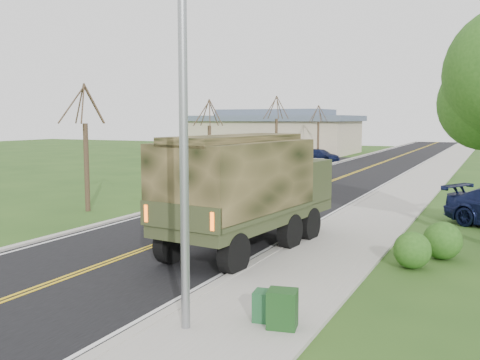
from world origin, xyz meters
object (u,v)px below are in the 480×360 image
Objects in this scene: utility_box_near at (282,309)px; utility_box_far at (267,306)px; suv_champagne at (245,184)px; sedan_silver at (308,170)px; military_truck at (247,185)px.

utility_box_near is 1.23× the size of utility_box_far.
sedan_silver is (0.39, 9.72, 0.01)m from suv_champagne.
sedan_silver is at bearing 96.03° from utility_box_near.
military_truck is 12.35× the size of utility_box_far.
military_truck is at bearing -70.54° from suv_champagne.
military_truck reaches higher than sedan_silver.
military_truck is 7.20m from utility_box_near.
utility_box_near is at bearing -68.49° from suv_champagne.
military_truck is 21.05m from sedan_silver.
sedan_silver reaches higher than utility_box_far.
suv_champagne is (-5.16, 10.74, -1.44)m from military_truck.
sedan_silver is 6.01× the size of utility_box_near.
suv_champagne is 18.89m from utility_box_near.
military_truck reaches higher than utility_box_near.
utility_box_near is at bearing -33.96° from utility_box_far.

